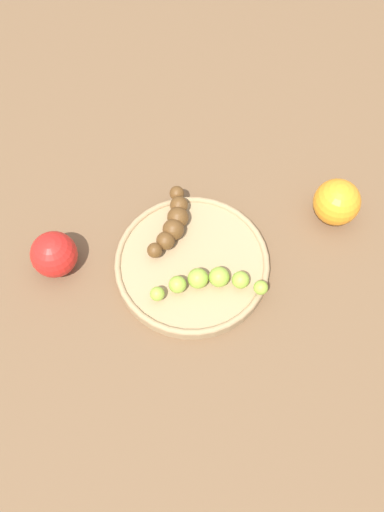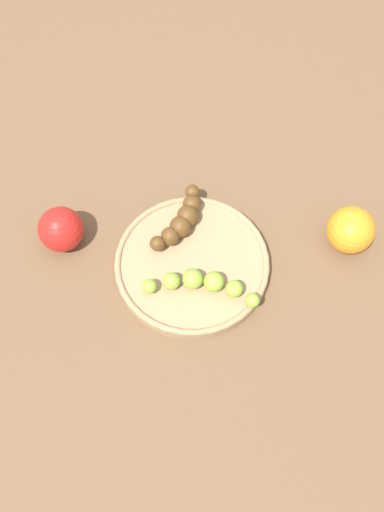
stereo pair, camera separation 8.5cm
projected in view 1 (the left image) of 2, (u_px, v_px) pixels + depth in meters
ground_plane at (192, 267)px, 0.88m from camera, size 2.40×2.40×0.00m
fruit_bowl at (192, 264)px, 0.87m from camera, size 0.24×0.24×0.02m
banana_green at (209, 281)px, 0.83m from camera, size 0.13×0.13×0.03m
banana_overripe at (173, 223)px, 0.88m from camera, size 0.07×0.13×0.03m
apple_red at (54, 254)px, 0.85m from camera, size 0.07×0.07×0.07m
orange_fruit at (337, 202)px, 0.90m from camera, size 0.08×0.08×0.08m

